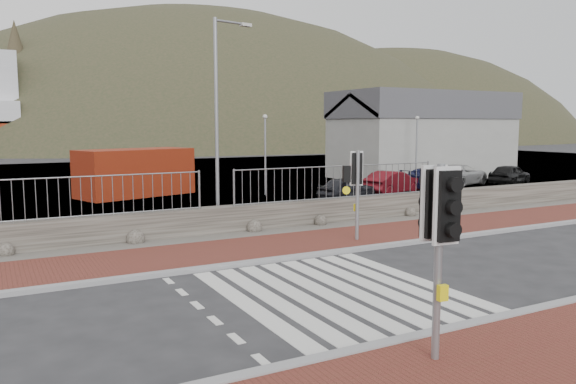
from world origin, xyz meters
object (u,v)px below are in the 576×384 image
car_d (459,175)px  car_e (510,174)px  traffic_signal_near (439,221)px  car_c (431,179)px  car_b (393,182)px  streetlight (219,112)px  traffic_signal_far (356,176)px  car_a (347,188)px  shipping_container (135,172)px

car_d → car_e: bearing=-130.1°
traffic_signal_near → car_c: (16.06, 17.68, -1.58)m
car_b → car_d: bearing=-92.6°
streetlight → traffic_signal_near: bearing=-107.9°
traffic_signal_far → streetlight: (-2.83, 4.07, 1.98)m
streetlight → car_e: streetlight is taller
traffic_signal_near → streetlight: bearing=89.9°
streetlight → car_a: size_ratio=2.24×
streetlight → car_b: (11.54, 5.01, -3.41)m
car_b → streetlight: bearing=97.0°
streetlight → shipping_container: (-0.45, 10.68, -2.83)m
traffic_signal_far → car_d: size_ratio=0.63×
traffic_signal_near → car_a: 19.06m
traffic_signal_near → streetlight: size_ratio=0.42×
car_c → car_b: bearing=86.5°
traffic_signal_far → shipping_container: traffic_signal_far is taller
traffic_signal_far → shipping_container: size_ratio=0.49×
shipping_container → streetlight: bearing=-106.6°
traffic_signal_far → car_d: (14.92, 10.62, -1.42)m
streetlight → car_c: (14.83, 5.73, -3.42)m
car_c → car_e: size_ratio=1.15×
streetlight → car_b: size_ratio=1.94×
traffic_signal_near → shipping_container: bearing=93.8°
traffic_signal_near → car_b: size_ratio=0.82×
traffic_signal_near → car_e: (22.02, 17.35, -1.57)m
car_b → car_e: (9.24, 0.39, 0.01)m
traffic_signal_far → shipping_container: (-3.28, 14.75, -0.85)m
shipping_container → traffic_signal_far: bearing=-96.4°
car_a → car_c: bearing=-91.8°
traffic_signal_near → car_e: bearing=44.1°
shipping_container → car_d: 18.67m
traffic_signal_near → car_a: traffic_signal_near is taller
streetlight → car_d: (17.75, 6.55, -3.39)m
car_d → shipping_container: bearing=57.8°
car_c → car_e: bearing=-109.0°
streetlight → car_a: (8.30, 4.48, -3.48)m
car_b → car_d: car_d is taller
traffic_signal_far → car_b: bearing=-115.7°
car_a → shipping_container: bearing=42.0°
car_e → car_c: bearing=68.0°
traffic_signal_far → streetlight: 5.34m
car_e → streetlight: bearing=85.7°
traffic_signal_near → car_b: traffic_signal_near is taller
streetlight → car_c: size_ratio=1.72×
traffic_signal_near → shipping_container: 22.67m
traffic_signal_far → streetlight: streetlight is taller
traffic_signal_far → car_a: size_ratio=0.89×
streetlight → car_b: streetlight is taller
traffic_signal_far → car_d: traffic_signal_far is taller
shipping_container → car_d: size_ratio=1.27×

